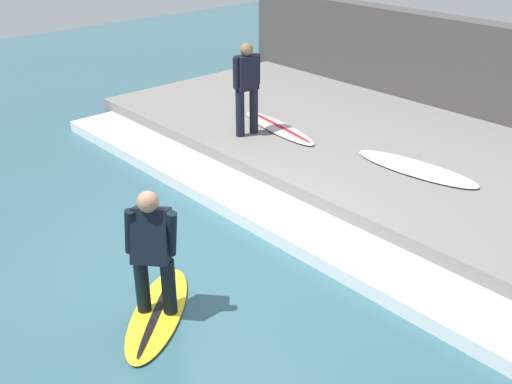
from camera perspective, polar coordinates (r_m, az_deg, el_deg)
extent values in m
plane|color=#335B66|center=(7.39, -3.31, -6.20)|extent=(28.00, 28.00, 0.00)
cube|color=slate|center=(9.79, 13.89, 2.88)|extent=(4.40, 11.09, 0.37)
cube|color=#474442|center=(11.56, 21.43, 9.74)|extent=(0.50, 11.65, 2.00)
cube|color=silver|center=(7.97, 2.83, -2.76)|extent=(0.87, 10.54, 0.18)
ellipsoid|color=yellow|center=(6.53, -9.33, -11.26)|extent=(1.56, 1.45, 0.06)
ellipsoid|color=black|center=(6.51, -9.35, -11.03)|extent=(1.18, 1.05, 0.01)
cylinder|color=black|center=(6.29, -8.31, -8.89)|extent=(0.15, 0.15, 0.63)
cylinder|color=black|center=(6.36, -10.78, -8.65)|extent=(0.15, 0.15, 0.63)
cube|color=black|center=(6.00, -9.98, -4.11)|extent=(0.52, 0.52, 0.60)
sphere|color=#A87A5B|center=(5.82, -10.27, -0.92)|extent=(0.21, 0.21, 0.21)
cylinder|color=black|center=(5.93, -8.07, -3.98)|extent=(0.11, 0.17, 0.50)
cylinder|color=black|center=(6.04, -11.91, -3.70)|extent=(0.11, 0.17, 0.50)
cylinder|color=black|center=(10.04, -0.22, 7.77)|extent=(0.15, 0.15, 0.78)
cylinder|color=black|center=(9.89, -1.53, 7.47)|extent=(0.15, 0.15, 0.78)
cube|color=black|center=(9.77, -0.89, 11.30)|extent=(0.38, 0.25, 0.55)
sphere|color=#846047|center=(9.68, -0.91, 13.41)|extent=(0.21, 0.21, 0.21)
cylinder|color=black|center=(9.88, 0.10, 11.66)|extent=(0.10, 0.10, 0.49)
cylinder|color=black|center=(9.65, -1.92, 11.29)|extent=(0.10, 0.10, 0.49)
ellipsoid|color=beige|center=(10.31, 2.16, 6.16)|extent=(0.77, 1.99, 0.06)
ellipsoid|color=#B21E1E|center=(10.30, 2.17, 6.33)|extent=(0.38, 1.77, 0.01)
ellipsoid|color=silver|center=(9.04, 14.98, 2.21)|extent=(0.74, 1.97, 0.06)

